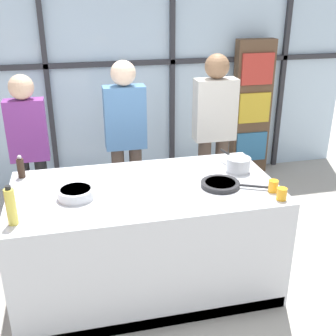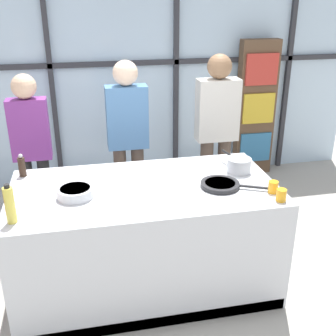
{
  "view_description": "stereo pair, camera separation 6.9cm",
  "coord_description": "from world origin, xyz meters",
  "px_view_note": "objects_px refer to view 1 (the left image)",
  "views": [
    {
      "loc": [
        -0.5,
        -2.97,
        2.38
      ],
      "look_at": [
        0.21,
        0.1,
        1.04
      ],
      "focal_mm": 45.0,
      "sensor_mm": 36.0,
      "label": 1
    },
    {
      "loc": [
        -0.43,
        -2.98,
        2.38
      ],
      "look_at": [
        0.21,
        0.1,
        1.04
      ],
      "focal_mm": 45.0,
      "sensor_mm": 36.0,
      "label": 2
    }
  ],
  "objects_px": {
    "spectator_far_left": "(29,146)",
    "juice_glass_near": "(282,194)",
    "mixing_bowl": "(76,193)",
    "oil_bottle": "(11,206)",
    "spectator_center_left": "(126,134)",
    "juice_glass_far": "(273,186)",
    "frying_pan": "(221,184)",
    "saucepan": "(238,164)",
    "pepper_grinder": "(21,167)",
    "spectator_center_right": "(214,127)",
    "white_plate": "(78,182)"
  },
  "relations": [
    {
      "from": "frying_pan",
      "to": "saucepan",
      "type": "bearing_deg",
      "value": 46.61
    },
    {
      "from": "white_plate",
      "to": "juice_glass_near",
      "type": "bearing_deg",
      "value": -23.68
    },
    {
      "from": "spectator_far_left",
      "to": "juice_glass_near",
      "type": "relative_size",
      "value": 17.79
    },
    {
      "from": "oil_bottle",
      "to": "juice_glass_far",
      "type": "distance_m",
      "value": 1.91
    },
    {
      "from": "pepper_grinder",
      "to": "juice_glass_near",
      "type": "height_order",
      "value": "pepper_grinder"
    },
    {
      "from": "oil_bottle",
      "to": "juice_glass_near",
      "type": "relative_size",
      "value": 3.01
    },
    {
      "from": "white_plate",
      "to": "mixing_bowl",
      "type": "distance_m",
      "value": 0.27
    },
    {
      "from": "white_plate",
      "to": "pepper_grinder",
      "type": "xyz_separation_m",
      "value": [
        -0.45,
        0.22,
        0.08
      ]
    },
    {
      "from": "white_plate",
      "to": "oil_bottle",
      "type": "height_order",
      "value": "oil_bottle"
    },
    {
      "from": "spectator_far_left",
      "to": "pepper_grinder",
      "type": "height_order",
      "value": "spectator_far_left"
    },
    {
      "from": "saucepan",
      "to": "white_plate",
      "type": "xyz_separation_m",
      "value": [
        -1.34,
        0.07,
        -0.06
      ]
    },
    {
      "from": "juice_glass_near",
      "to": "juice_glass_far",
      "type": "xyz_separation_m",
      "value": [
        0.0,
        0.14,
        0.0
      ]
    },
    {
      "from": "white_plate",
      "to": "mixing_bowl",
      "type": "relative_size",
      "value": 0.91
    },
    {
      "from": "spectator_center_left",
      "to": "frying_pan",
      "type": "height_order",
      "value": "spectator_center_left"
    },
    {
      "from": "saucepan",
      "to": "spectator_center_left",
      "type": "bearing_deg",
      "value": 131.18
    },
    {
      "from": "saucepan",
      "to": "oil_bottle",
      "type": "height_order",
      "value": "oil_bottle"
    },
    {
      "from": "white_plate",
      "to": "spectator_center_right",
      "type": "bearing_deg",
      "value": 31.4
    },
    {
      "from": "pepper_grinder",
      "to": "mixing_bowl",
      "type": "bearing_deg",
      "value": -48.61
    },
    {
      "from": "spectator_far_left",
      "to": "oil_bottle",
      "type": "distance_m",
      "value": 1.45
    },
    {
      "from": "spectator_center_left",
      "to": "spectator_center_right",
      "type": "distance_m",
      "value": 0.95
    },
    {
      "from": "frying_pan",
      "to": "white_plate",
      "type": "distance_m",
      "value": 1.15
    },
    {
      "from": "spectator_far_left",
      "to": "spectator_center_right",
      "type": "xyz_separation_m",
      "value": [
        1.89,
        0.0,
        0.06
      ]
    },
    {
      "from": "white_plate",
      "to": "juice_glass_far",
      "type": "xyz_separation_m",
      "value": [
        1.46,
        -0.5,
        0.04
      ]
    },
    {
      "from": "spectator_center_left",
      "to": "juice_glass_near",
      "type": "bearing_deg",
      "value": 121.9
    },
    {
      "from": "frying_pan",
      "to": "juice_glass_near",
      "type": "bearing_deg",
      "value": -41.64
    },
    {
      "from": "spectator_center_right",
      "to": "juice_glass_far",
      "type": "height_order",
      "value": "spectator_center_right"
    },
    {
      "from": "pepper_grinder",
      "to": "juice_glass_far",
      "type": "xyz_separation_m",
      "value": [
        1.91,
        -0.72,
        -0.04
      ]
    },
    {
      "from": "mixing_bowl",
      "to": "oil_bottle",
      "type": "height_order",
      "value": "oil_bottle"
    },
    {
      "from": "spectator_center_right",
      "to": "juice_glass_far",
      "type": "bearing_deg",
      "value": 90.21
    },
    {
      "from": "saucepan",
      "to": "pepper_grinder",
      "type": "xyz_separation_m",
      "value": [
        -1.8,
        0.29,
        0.02
      ]
    },
    {
      "from": "spectator_center_left",
      "to": "juice_glass_far",
      "type": "bearing_deg",
      "value": 124.42
    },
    {
      "from": "spectator_center_left",
      "to": "juice_glass_near",
      "type": "height_order",
      "value": "spectator_center_left"
    },
    {
      "from": "pepper_grinder",
      "to": "juice_glass_near",
      "type": "bearing_deg",
      "value": -24.19
    },
    {
      "from": "spectator_center_left",
      "to": "frying_pan",
      "type": "xyz_separation_m",
      "value": [
        0.59,
        -1.21,
        -0.06
      ]
    },
    {
      "from": "frying_pan",
      "to": "mixing_bowl",
      "type": "height_order",
      "value": "mixing_bowl"
    },
    {
      "from": "spectator_far_left",
      "to": "juice_glass_near",
      "type": "height_order",
      "value": "spectator_far_left"
    },
    {
      "from": "saucepan",
      "to": "spectator_far_left",
      "type": "bearing_deg",
      "value": 151.8
    },
    {
      "from": "spectator_center_left",
      "to": "white_plate",
      "type": "distance_m",
      "value": 1.03
    },
    {
      "from": "spectator_far_left",
      "to": "juice_glass_far",
      "type": "height_order",
      "value": "spectator_far_left"
    },
    {
      "from": "frying_pan",
      "to": "saucepan",
      "type": "distance_m",
      "value": 0.35
    },
    {
      "from": "spectator_far_left",
      "to": "saucepan",
      "type": "xyz_separation_m",
      "value": [
        1.78,
        -0.96,
        0.03
      ]
    },
    {
      "from": "spectator_center_right",
      "to": "pepper_grinder",
      "type": "bearing_deg",
      "value": 19.34
    },
    {
      "from": "spectator_center_left",
      "to": "pepper_grinder",
      "type": "bearing_deg",
      "value": 34.85
    },
    {
      "from": "spectator_center_right",
      "to": "pepper_grinder",
      "type": "height_order",
      "value": "spectator_center_right"
    },
    {
      "from": "white_plate",
      "to": "oil_bottle",
      "type": "xyz_separation_m",
      "value": [
        -0.44,
        -0.56,
        0.13
      ]
    },
    {
      "from": "mixing_bowl",
      "to": "spectator_far_left",
      "type": "bearing_deg",
      "value": 109.68
    },
    {
      "from": "spectator_center_left",
      "to": "spectator_center_right",
      "type": "height_order",
      "value": "spectator_center_right"
    },
    {
      "from": "juice_glass_near",
      "to": "saucepan",
      "type": "bearing_deg",
      "value": 101.41
    },
    {
      "from": "juice_glass_near",
      "to": "juice_glass_far",
      "type": "distance_m",
      "value": 0.14
    },
    {
      "from": "saucepan",
      "to": "oil_bottle",
      "type": "relative_size",
      "value": 1.36
    }
  ]
}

